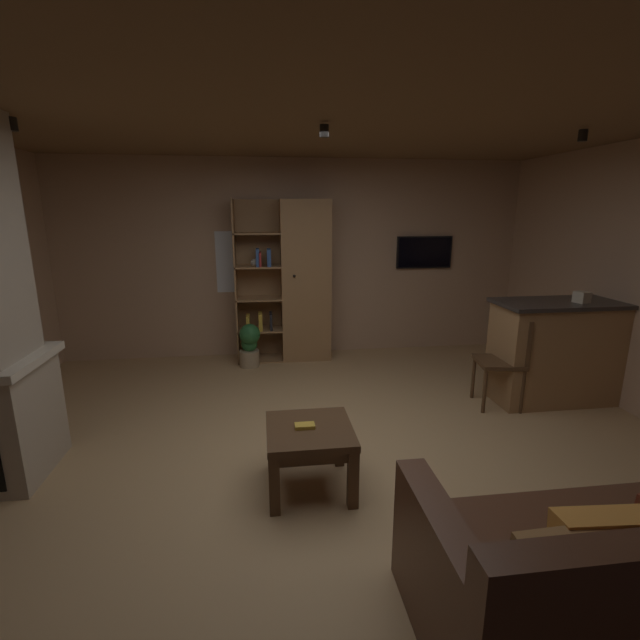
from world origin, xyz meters
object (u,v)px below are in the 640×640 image
at_px(kitchen_bar_counter, 567,351).
at_px(dining_chair, 508,356).
at_px(coffee_table, 310,440).
at_px(wall_mounted_tv, 424,252).
at_px(potted_floor_plant, 250,344).
at_px(table_book_0, 305,426).
at_px(bookshelf_cabinet, 299,282).
at_px(leather_couch, 605,584).
at_px(tissue_box, 582,297).

distance_m(kitchen_bar_counter, dining_chair, 0.69).
height_order(coffee_table, wall_mounted_tv, wall_mounted_tv).
bearing_deg(dining_chair, kitchen_bar_counter, 6.06).
xyz_separation_m(kitchen_bar_counter, coffee_table, (-2.78, -1.18, -0.16)).
bearing_deg(potted_floor_plant, table_book_0, -80.50).
distance_m(bookshelf_cabinet, table_book_0, 2.95).
bearing_deg(table_book_0, potted_floor_plant, 99.50).
xyz_separation_m(kitchen_bar_counter, potted_floor_plant, (-3.25, 1.45, -0.24)).
relative_size(leather_couch, dining_chair, 1.79).
xyz_separation_m(bookshelf_cabinet, tissue_box, (2.62, -1.80, 0.08)).
distance_m(leather_couch, wall_mounted_tv, 4.63).
relative_size(leather_couch, wall_mounted_tv, 2.14).
height_order(bookshelf_cabinet, potted_floor_plant, bookshelf_cabinet).
height_order(bookshelf_cabinet, wall_mounted_tv, bookshelf_cabinet).
xyz_separation_m(leather_couch, coffee_table, (-1.18, 1.33, 0.07)).
bearing_deg(dining_chair, wall_mounted_tv, 94.88).
bearing_deg(bookshelf_cabinet, dining_chair, -42.95).
relative_size(kitchen_bar_counter, tissue_box, 12.73).
bearing_deg(leather_couch, tissue_box, 56.31).
relative_size(dining_chair, wall_mounted_tv, 1.20).
height_order(kitchen_bar_counter, table_book_0, kitchen_bar_counter).
bearing_deg(dining_chair, bookshelf_cabinet, 137.05).
height_order(leather_couch, coffee_table, leather_couch).
xyz_separation_m(coffee_table, table_book_0, (-0.03, 0.00, 0.11)).
height_order(coffee_table, dining_chair, dining_chair).
bearing_deg(table_book_0, tissue_box, 21.13).
bearing_deg(leather_couch, kitchen_bar_counter, 57.47).
bearing_deg(bookshelf_cabinet, leather_couch, -76.71).
height_order(dining_chair, wall_mounted_tv, wall_mounted_tv).
bearing_deg(bookshelf_cabinet, potted_floor_plant, -157.65).
distance_m(table_book_0, wall_mounted_tv, 3.78).
bearing_deg(coffee_table, dining_chair, 27.83).
distance_m(coffee_table, dining_chair, 2.38).
xyz_separation_m(table_book_0, dining_chair, (2.13, 1.10, 0.05)).
distance_m(kitchen_bar_counter, leather_couch, 2.99).
bearing_deg(bookshelf_cabinet, kitchen_bar_counter, -33.35).
height_order(coffee_table, potted_floor_plant, potted_floor_plant).
relative_size(table_book_0, potted_floor_plant, 0.25).
bearing_deg(kitchen_bar_counter, leather_couch, -122.53).
distance_m(kitchen_bar_counter, table_book_0, 3.05).
height_order(bookshelf_cabinet, kitchen_bar_counter, bookshelf_cabinet).
bearing_deg(leather_couch, bookshelf_cabinet, 103.29).
bearing_deg(tissue_box, kitchen_bar_counter, 101.80).
bearing_deg(tissue_box, wall_mounted_tv, 113.50).
xyz_separation_m(bookshelf_cabinet, coffee_table, (-0.18, -2.89, -0.65)).
bearing_deg(tissue_box, potted_floor_plant, 154.97).
relative_size(tissue_box, dining_chair, 0.13).
bearing_deg(kitchen_bar_counter, table_book_0, -157.31).
xyz_separation_m(kitchen_bar_counter, tissue_box, (0.02, -0.08, 0.58)).
bearing_deg(coffee_table, wall_mounted_tv, 58.17).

